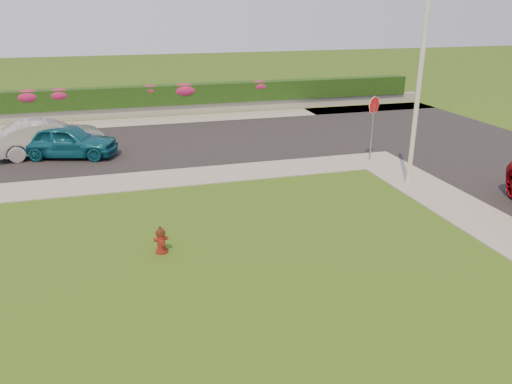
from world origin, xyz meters
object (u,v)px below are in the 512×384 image
object	(u,v)px
fire_hydrant	(161,240)
sedan_teal	(68,141)
utility_pole	(418,98)
stop_sign	(374,113)
sedan_silver	(49,137)

from	to	relation	value
fire_hydrant	sedan_teal	distance (m)	10.09
fire_hydrant	sedan_teal	xyz separation A→B (m)	(-2.84, 9.68, 0.37)
utility_pole	stop_sign	bearing A→B (deg)	87.32
fire_hydrant	sedan_silver	xyz separation A→B (m)	(-3.63, 10.32, 0.43)
fire_hydrant	sedan_silver	distance (m)	10.95
utility_pole	stop_sign	world-z (taller)	utility_pole
utility_pole	fire_hydrant	bearing A→B (deg)	-162.30
stop_sign	utility_pole	bearing A→B (deg)	-97.76
fire_hydrant	sedan_teal	world-z (taller)	sedan_teal
fire_hydrant	utility_pole	world-z (taller)	utility_pole
fire_hydrant	sedan_silver	bearing A→B (deg)	101.41
fire_hydrant	utility_pole	distance (m)	9.75
utility_pole	stop_sign	size ratio (longest dim) A/B	2.34
sedan_teal	utility_pole	xyz separation A→B (m)	(11.76, -6.83, 2.36)
sedan_silver	utility_pole	size ratio (longest dim) A/B	0.72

